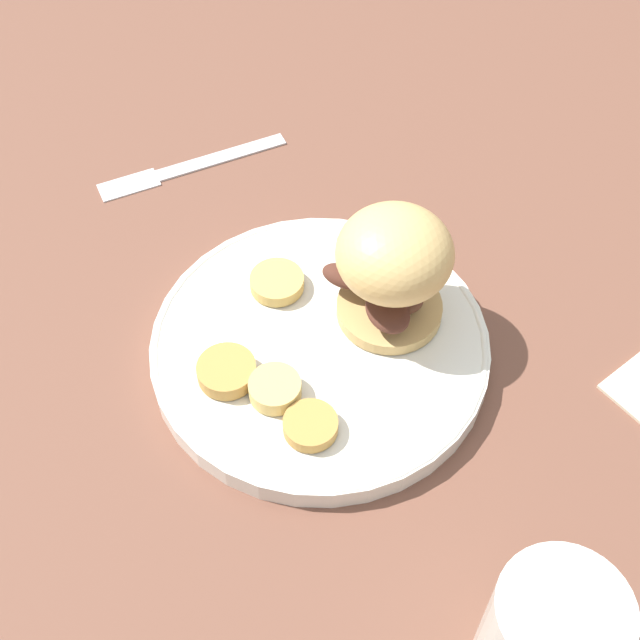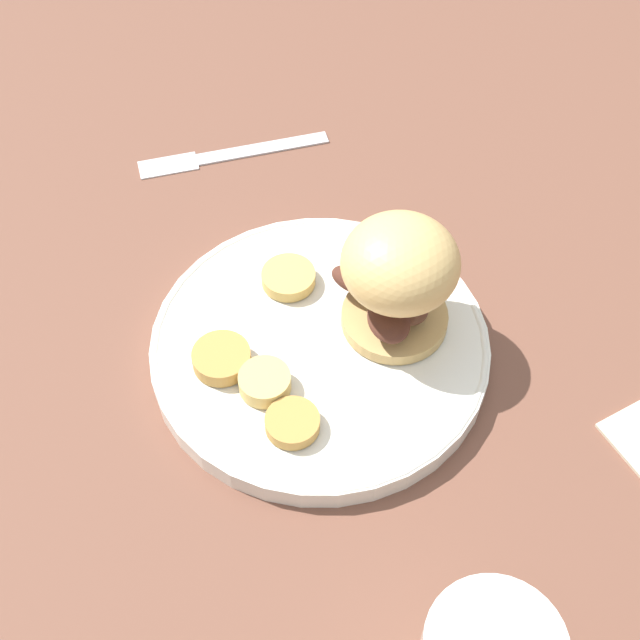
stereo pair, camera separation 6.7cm
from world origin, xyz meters
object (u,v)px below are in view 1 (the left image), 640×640
fork (190,166)px  sandwich (394,267)px  dinner_plate (320,347)px  drinking_glass (549,637)px

fork → sandwich: bearing=106.7°
dinner_plate → sandwich: 0.09m
sandwich → drinking_glass: bearing=81.0°
dinner_plate → fork: 0.25m
fork → drinking_glass: drinking_glass is taller
fork → drinking_glass: (-0.03, 0.52, 0.05)m
dinner_plate → sandwich: size_ratio=2.59×
dinner_plate → drinking_glass: size_ratio=2.81×
sandwich → drinking_glass: sandwich is taller
sandwich → drinking_glass: (0.04, 0.27, -0.03)m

